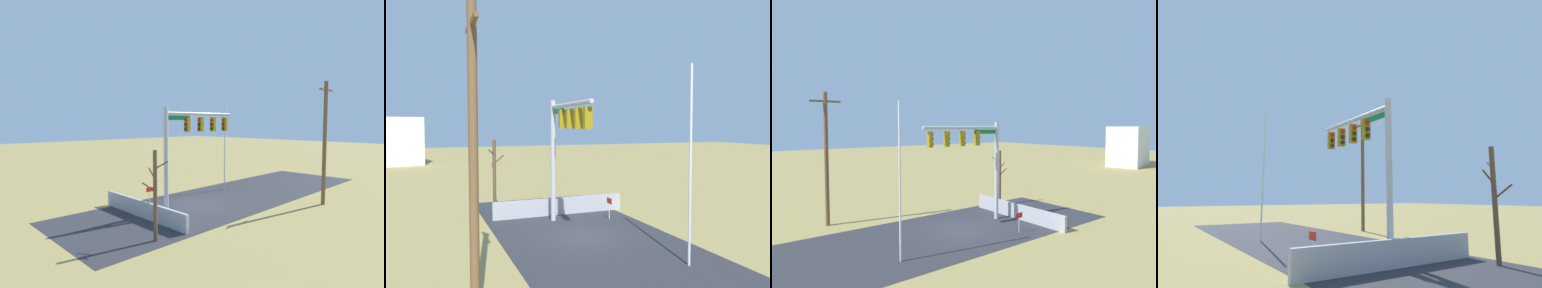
{
  "view_description": "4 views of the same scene",
  "coord_description": "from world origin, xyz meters",
  "views": [
    {
      "loc": [
        15.47,
        15.06,
        5.79
      ],
      "look_at": [
        0.79,
        -0.06,
        4.33
      ],
      "focal_mm": 29.15,
      "sensor_mm": 36.0,
      "label": 1
    },
    {
      "loc": [
        -17.0,
        7.27,
        5.36
      ],
      "look_at": [
        1.05,
        -0.11,
        4.4
      ],
      "focal_mm": 36.32,
      "sensor_mm": 36.0,
      "label": 2
    },
    {
      "loc": [
        -12.05,
        -16.11,
        6.46
      ],
      "look_at": [
        0.58,
        0.37,
        5.32
      ],
      "focal_mm": 30.67,
      "sensor_mm": 36.0,
      "label": 3
    },
    {
      "loc": [
        13.95,
        -8.34,
        2.54
      ],
      "look_at": [
        0.03,
        0.68,
        5.22
      ],
      "focal_mm": 30.4,
      "sensor_mm": 36.0,
      "label": 4
    }
  ],
  "objects": [
    {
      "name": "sidewalk_corner",
      "position": [
        4.45,
        0.41,
        0.0
      ],
      "size": [
        6.0,
        6.0,
        0.01
      ],
      "primitive_type": "cube",
      "color": "#B7B5AD",
      "rests_on": "ground_plane"
    },
    {
      "name": "road_surface",
      "position": [
        -4.0,
        0.0,
        0.01
      ],
      "size": [
        28.0,
        8.0,
        0.01
      ],
      "primitive_type": "cube",
      "color": "#2D2D33",
      "rests_on": "ground_plane"
    },
    {
      "name": "distant_building",
      "position": [
        41.97,
        9.99,
        3.2
      ],
      "size": [
        10.05,
        6.61,
        6.4
      ],
      "primitive_type": "cube",
      "rotation": [
        0.0,
        0.0,
        0.23
      ],
      "color": "silver",
      "rests_on": "ground_plane"
    },
    {
      "name": "signal_mast",
      "position": [
        1.62,
        0.48,
        4.81
      ],
      "size": [
        5.86,
        0.52,
        6.71
      ],
      "color": "#B2B5BA",
      "rests_on": "ground_plane"
    },
    {
      "name": "bare_tree",
      "position": [
        6.4,
        3.15,
        2.29
      ],
      "size": [
        1.27,
        1.02,
        4.47
      ],
      "color": "brown",
      "rests_on": "ground_plane"
    },
    {
      "name": "open_sign",
      "position": [
        2.5,
        -2.62,
        0.91
      ],
      "size": [
        0.56,
        0.04,
        1.22
      ],
      "color": "silver",
      "rests_on": "ground_plane"
    },
    {
      "name": "ground_plane",
      "position": [
        0.0,
        0.0,
        0.0
      ],
      "size": [
        160.0,
        160.0,
        0.0
      ],
      "primitive_type": "plane",
      "color": "#9E894C"
    },
    {
      "name": "utility_pole",
      "position": [
        -6.32,
        5.94,
        4.49
      ],
      "size": [
        1.9,
        0.26,
        8.64
      ],
      "color": "brown",
      "rests_on": "ground_plane"
    },
    {
      "name": "flagpole",
      "position": [
        -5.15,
        -2.14,
        3.83
      ],
      "size": [
        0.1,
        0.1,
        7.65
      ],
      "primitive_type": "cylinder",
      "color": "silver",
      "rests_on": "ground_plane"
    },
    {
      "name": "retaining_fence",
      "position": [
        4.65,
        -0.42,
        0.51
      ],
      "size": [
        0.2,
        8.01,
        1.03
      ],
      "primitive_type": "cube",
      "color": "#A8A8AD",
      "rests_on": "ground_plane"
    }
  ]
}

